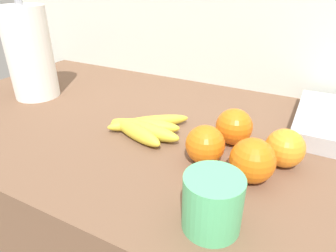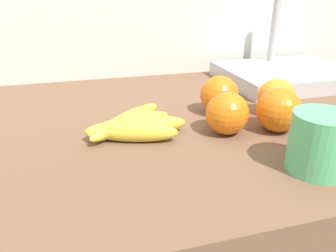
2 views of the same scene
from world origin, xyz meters
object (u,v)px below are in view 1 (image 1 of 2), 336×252
Objects in this scene: orange_center at (205,145)px; orange_back_left at (235,126)px; orange_right at (252,160)px; paper_towel_roll at (30,53)px; orange_back_right at (285,148)px; banana_bunch at (144,128)px; mug at (212,203)px.

orange_center is 0.11m from orange_back_left.
paper_towel_roll is at bearing 170.53° from orange_right.
orange_right is at bearing -120.11° from orange_back_right.
orange_right reaches higher than banana_bunch.
mug is at bearing -21.05° from paper_towel_roll.
orange_right is 0.93× the size of mug.
banana_bunch is at bearing 166.80° from orange_center.
orange_back_left is at bearing 0.44° from paper_towel_roll.
banana_bunch is at bearing 168.26° from orange_right.
paper_towel_roll is (-0.43, 0.06, 0.12)m from banana_bunch.
mug is (0.24, -0.20, 0.03)m from banana_bunch.
orange_center is 1.03× the size of orange_back_right.
orange_right is (0.27, -0.06, 0.02)m from banana_bunch.
orange_back_left is at bearing 119.50° from orange_right.
orange_back_left is 0.27m from mug.
orange_center is 0.17m from mug.
paper_towel_roll is at bearing 158.95° from mug.
orange_right is at bearing -9.47° from paper_towel_roll.
paper_towel_roll is at bearing 170.48° from orange_center.
paper_towel_roll is (-0.69, 0.12, 0.09)m from orange_right.
orange_back_left is 0.63m from paper_towel_roll.
mug is (0.07, -0.16, 0.01)m from orange_center.
orange_back_right is 0.26× the size of paper_towel_roll.
orange_back_right is at bearing -20.60° from orange_back_left.
banana_bunch is 2.11× the size of mug.
orange_back_left is 0.91× the size of mug.
orange_back_right is 0.86× the size of mug.
paper_towel_roll reaches higher than orange_back_right.
orange_right is 0.14m from mug.
mug is (0.67, -0.26, -0.09)m from paper_towel_roll.
banana_bunch is 0.18m from orange_center.
orange_back_left is at bearing 18.09° from banana_bunch.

